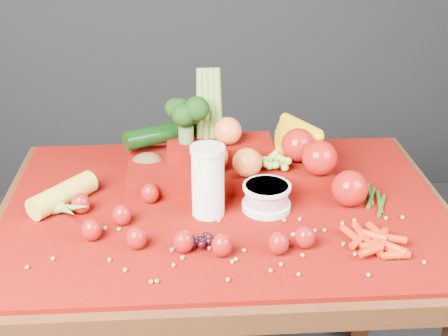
{
  "coord_description": "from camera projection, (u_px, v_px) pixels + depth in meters",
  "views": [
    {
      "loc": [
        -0.09,
        -1.32,
        1.51
      ],
      "look_at": [
        0.0,
        0.02,
        0.85
      ],
      "focal_mm": 50.0,
      "sensor_mm": 36.0,
      "label": 1
    }
  ],
  "objects": [
    {
      "name": "strawberry_scatter",
      "position": [
        172.0,
        226.0,
        1.37
      ],
      "size": [
        0.54,
        0.28,
        0.05
      ],
      "color": "maroon",
      "rests_on": "red_cloth"
    },
    {
      "name": "table",
      "position": [
        225.0,
        241.0,
        1.56
      ],
      "size": [
        1.1,
        0.8,
        0.75
      ],
      "color": "#381A0C",
      "rests_on": "ground"
    },
    {
      "name": "milk_glass",
      "position": [
        208.0,
        179.0,
        1.43
      ],
      "size": [
        0.08,
        0.08,
        0.17
      ],
      "rotation": [
        0.0,
        0.0,
        0.12
      ],
      "color": "white",
      "rests_on": "red_cloth"
    },
    {
      "name": "corn_ear",
      "position": [
        63.0,
        204.0,
        1.47
      ],
      "size": [
        0.25,
        0.26,
        0.06
      ],
      "rotation": [
        0.0,
        0.0,
        0.9
      ],
      "color": "gold",
      "rests_on": "red_cloth"
    },
    {
      "name": "baby_carrot_pile",
      "position": [
        372.0,
        241.0,
        1.34
      ],
      "size": [
        0.18,
        0.17,
        0.03
      ],
      "primitive_type": null,
      "color": "red",
      "rests_on": "red_cloth"
    },
    {
      "name": "produce_mound",
      "position": [
        241.0,
        155.0,
        1.62
      ],
      "size": [
        0.6,
        0.38,
        0.27
      ],
      "color": "#6E0B03",
      "rests_on": "red_cloth"
    },
    {
      "name": "yogurt_bowl",
      "position": [
        267.0,
        196.0,
        1.48
      ],
      "size": [
        0.12,
        0.12,
        0.06
      ],
      "rotation": [
        0.0,
        0.0,
        -0.38
      ],
      "color": "silver",
      "rests_on": "red_cloth"
    },
    {
      "name": "green_bean_pile",
      "position": [
        375.0,
        200.0,
        1.52
      ],
      "size": [
        0.14,
        0.12,
        0.01
      ],
      "primitive_type": null,
      "color": "#205312",
      "rests_on": "red_cloth"
    },
    {
      "name": "soybean_scatter",
      "position": [
        231.0,
        248.0,
        1.33
      ],
      "size": [
        0.84,
        0.24,
        0.01
      ],
      "primitive_type": null,
      "color": "#A98948",
      "rests_on": "red_cloth"
    },
    {
      "name": "potato",
      "position": [
        148.0,
        164.0,
        1.64
      ],
      "size": [
        0.09,
        0.07,
        0.06
      ],
      "primitive_type": "ellipsoid",
      "color": "brown",
      "rests_on": "red_cloth"
    },
    {
      "name": "red_cloth",
      "position": [
        225.0,
        206.0,
        1.52
      ],
      "size": [
        1.05,
        0.75,
        0.01
      ],
      "primitive_type": "cube",
      "color": "#6E0B03",
      "rests_on": "table"
    },
    {
      "name": "dark_grape_cluster",
      "position": [
        200.0,
        241.0,
        1.34
      ],
      "size": [
        0.06,
        0.05,
        0.03
      ],
      "primitive_type": null,
      "color": "black",
      "rests_on": "red_cloth"
    }
  ]
}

